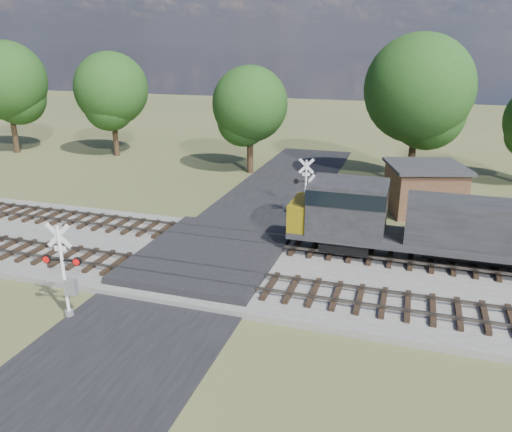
% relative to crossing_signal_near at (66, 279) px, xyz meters
% --- Properties ---
extents(ground, '(160.00, 160.00, 0.00)m').
position_rel_crossing_signal_near_xyz_m(ground, '(3.34, 6.49, -1.74)').
color(ground, '#47502B').
rests_on(ground, ground).
extents(ballast_bed, '(140.00, 10.00, 0.30)m').
position_rel_crossing_signal_near_xyz_m(ballast_bed, '(13.34, 6.99, -1.59)').
color(ballast_bed, gray).
rests_on(ballast_bed, ground).
extents(road, '(7.00, 60.00, 0.08)m').
position_rel_crossing_signal_near_xyz_m(road, '(3.34, 6.49, -1.70)').
color(road, black).
rests_on(road, ground).
extents(crossing_panel, '(7.00, 9.00, 0.62)m').
position_rel_crossing_signal_near_xyz_m(crossing_panel, '(3.34, 6.99, -1.42)').
color(crossing_panel, '#262628').
rests_on(crossing_panel, ground).
extents(track_near, '(140.00, 2.60, 0.33)m').
position_rel_crossing_signal_near_xyz_m(track_near, '(6.46, 4.49, -1.32)').
color(track_near, black).
rests_on(track_near, ballast_bed).
extents(track_far, '(140.00, 2.60, 0.33)m').
position_rel_crossing_signal_near_xyz_m(track_far, '(6.46, 9.49, -1.32)').
color(track_far, black).
rests_on(track_far, ballast_bed).
extents(crossing_signal_near, '(1.68, 0.40, 4.17)m').
position_rel_crossing_signal_near_xyz_m(crossing_signal_near, '(0.00, 0.00, 0.00)').
color(crossing_signal_near, silver).
rests_on(crossing_signal_near, ground).
extents(crossing_signal_far, '(1.58, 0.44, 3.97)m').
position_rel_crossing_signal_near_xyz_m(crossing_signal_far, '(6.52, 15.17, -0.09)').
color(crossing_signal_far, silver).
rests_on(crossing_signal_far, ground).
extents(equipment_shed, '(5.94, 5.94, 3.25)m').
position_rel_crossing_signal_near_xyz_m(equipment_shed, '(13.87, 18.84, -0.09)').
color(equipment_shed, '#48351F').
rests_on(equipment_shed, ground).
extents(treeline, '(80.09, 10.61, 11.63)m').
position_rel_crossing_signal_near_xyz_m(treeline, '(7.80, 26.47, 4.94)').
color(treeline, black).
rests_on(treeline, ground).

